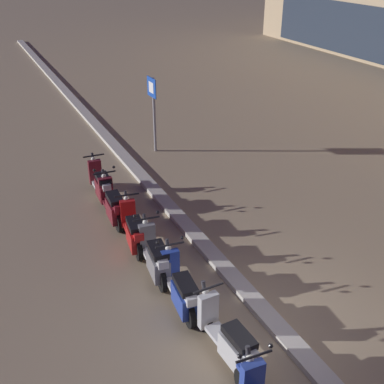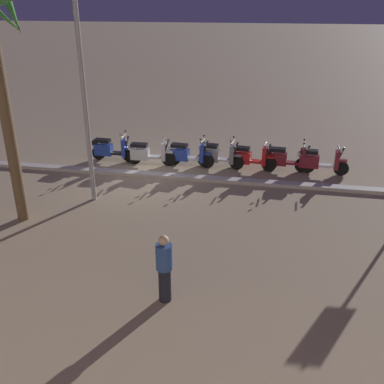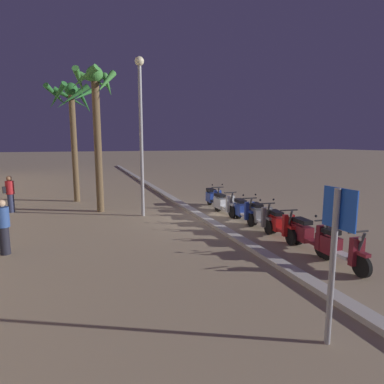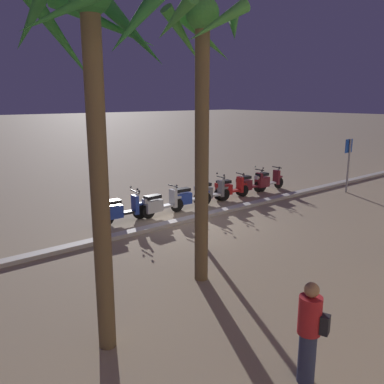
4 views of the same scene
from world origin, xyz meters
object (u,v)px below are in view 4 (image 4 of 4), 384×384
scooter_maroon_last_in_row (249,184)px  scooter_silver_tail_end (160,204)px  palm_tree_mid_walkway (202,77)px  scooter_blue_mid_front (189,197)px  scooter_blue_lead_nearest (120,210)px  crossing_sign (348,159)px  palm_tree_near_sign (95,69)px  scooter_maroon_far_back (267,181)px  scooter_grey_second_in_line (209,192)px  scooter_red_gap_after_mid (229,188)px  street_lamp (204,108)px  pedestrian_strolling_near_curb (309,331)px

scooter_maroon_last_in_row → scooter_silver_tail_end: scooter_maroon_last_in_row is taller
palm_tree_mid_walkway → scooter_blue_mid_front: bearing=-126.2°
scooter_blue_lead_nearest → scooter_blue_mid_front: bearing=179.8°
scooter_silver_tail_end → crossing_sign: size_ratio=0.77×
palm_tree_near_sign → scooter_silver_tail_end: bearing=-131.3°
scooter_maroon_last_in_row → crossing_sign: size_ratio=0.76×
scooter_maroon_far_back → palm_tree_mid_walkway: size_ratio=0.30×
scooter_grey_second_in_line → palm_tree_near_sign: palm_tree_near_sign is taller
scooter_blue_mid_front → palm_tree_mid_walkway: bearing=53.8°
scooter_red_gap_after_mid → scooter_blue_mid_front: (2.26, 0.09, 0.00)m
palm_tree_mid_walkway → street_lamp: (-1.46, -1.62, -0.70)m
scooter_grey_second_in_line → pedestrian_strolling_near_curb: bearing=56.2°
crossing_sign → scooter_red_gap_after_mid: bearing=-26.7°
scooter_maroon_last_in_row → pedestrian_strolling_near_curb: bearing=46.9°
scooter_maroon_far_back → scooter_blue_mid_front: scooter_blue_mid_front is taller
palm_tree_near_sign → palm_tree_mid_walkway: palm_tree_mid_walkway is taller
palm_tree_mid_walkway → scooter_blue_lead_nearest: bearing=-98.1°
scooter_grey_second_in_line → palm_tree_mid_walkway: bearing=46.8°
scooter_blue_lead_nearest → palm_tree_mid_walkway: (0.72, 5.10, 4.14)m
scooter_grey_second_in_line → scooter_blue_mid_front: (1.10, 0.06, -0.01)m
scooter_maroon_last_in_row → scooter_blue_lead_nearest: same height
scooter_grey_second_in_line → crossing_sign: 6.66m
scooter_red_gap_after_mid → palm_tree_mid_walkway: (5.99, 5.18, 4.15)m
scooter_maroon_last_in_row → scooter_silver_tail_end: 5.05m
scooter_maroon_last_in_row → crossing_sign: crossing_sign is taller
scooter_maroon_far_back → scooter_maroon_last_in_row: scooter_maroon_last_in_row is taller
crossing_sign → pedestrian_strolling_near_curb: (12.03, 6.40, -0.66)m
palm_tree_near_sign → pedestrian_strolling_near_curb: bearing=124.5°
scooter_maroon_far_back → pedestrian_strolling_near_curb: (9.50, 8.90, 0.39)m
pedestrian_strolling_near_curb → crossing_sign: bearing=-152.0°
scooter_blue_mid_front → palm_tree_near_sign: size_ratio=0.30×
scooter_silver_tail_end → scooter_blue_lead_nearest: scooter_blue_lead_nearest is taller
scooter_silver_tail_end → crossing_sign: bearing=165.6°
scooter_red_gap_after_mid → pedestrian_strolling_near_curb: size_ratio=1.09×
scooter_maroon_far_back → scooter_maroon_last_in_row: size_ratio=1.02×
scooter_blue_mid_front → street_lamp: 5.39m
scooter_silver_tail_end → scooter_blue_lead_nearest: bearing=-6.5°
scooter_red_gap_after_mid → scooter_blue_mid_front: bearing=2.4°
scooter_blue_lead_nearest → scooter_silver_tail_end: bearing=173.5°
scooter_maroon_last_in_row → scooter_grey_second_in_line: 2.47m
street_lamp → crossing_sign: bearing=-173.5°
palm_tree_mid_walkway → pedestrian_strolling_near_curb: (1.09, 3.70, -3.74)m
scooter_grey_second_in_line → scooter_blue_mid_front: 1.10m
crossing_sign → street_lamp: size_ratio=0.38×
scooter_red_gap_after_mid → palm_tree_mid_walkway: size_ratio=0.28×
palm_tree_mid_walkway → scooter_grey_second_in_line: bearing=-133.2°
scooter_blue_mid_front → scooter_silver_tail_end: 1.48m
street_lamp → palm_tree_near_sign: bearing=30.7°
scooter_maroon_last_in_row → crossing_sign: (-3.64, 2.56, 1.05)m
palm_tree_near_sign → palm_tree_mid_walkway: bearing=-161.3°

